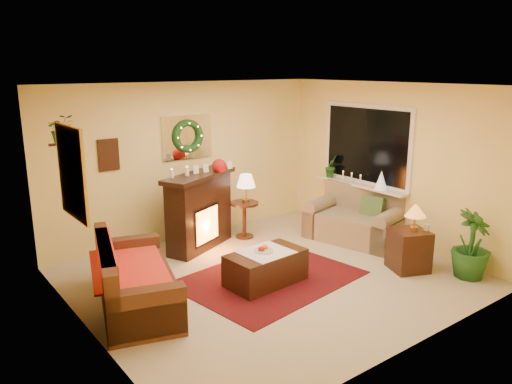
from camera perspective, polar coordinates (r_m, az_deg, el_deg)
floor at (r=7.01m, az=1.75°, el=-9.72°), size 5.00×5.00×0.00m
ceiling at (r=6.41m, az=1.93°, el=12.04°), size 5.00×5.00×0.00m
wall_back at (r=8.42m, az=-7.83°, el=3.53°), size 5.00×5.00×0.00m
wall_front at (r=5.11m, az=17.93°, el=-4.10°), size 5.00×5.00×0.00m
wall_left at (r=5.43m, az=-19.19°, el=-3.10°), size 4.50×4.50×0.00m
wall_right at (r=8.36m, az=15.33°, el=3.07°), size 4.50×4.50×0.00m
area_rug at (r=6.97m, az=1.53°, el=-9.81°), size 2.54×2.04×0.01m
sofa at (r=6.26m, az=-13.54°, el=-8.87°), size 1.35×2.05×0.81m
red_throw at (r=6.37m, az=-14.40°, el=-8.27°), size 0.86×1.40×0.02m
fireplace at (r=7.98m, az=-6.48°, el=-2.58°), size 1.31×0.88×1.15m
poinsettia at (r=7.93m, az=-4.22°, el=2.96°), size 0.23×0.23×0.23m
mantel_candle_a at (r=7.54m, az=-9.58°, el=1.89°), size 0.06×0.06×0.17m
mantel_candle_b at (r=7.66m, az=-7.88°, el=2.16°), size 0.06×0.06×0.19m
mantel_mirror at (r=8.34m, az=-7.86°, el=6.21°), size 0.92×0.02×0.72m
wreath at (r=8.30m, az=-7.73°, el=6.32°), size 0.55×0.11×0.55m
wall_art at (r=7.80m, az=-16.51°, el=4.09°), size 0.32×0.03×0.48m
gold_mirror at (r=5.61m, az=-20.34°, el=2.08°), size 0.03×0.84×1.00m
hanging_plant at (r=6.32m, az=-21.32°, el=5.31°), size 0.33×0.28×0.36m
loveseat at (r=8.45m, az=11.21°, el=-2.72°), size 1.21×1.68×0.88m
window_frame at (r=8.64m, az=12.50°, el=5.28°), size 0.03×1.86×1.36m
window_glass at (r=8.63m, az=12.43°, el=5.27°), size 0.02×1.70×1.22m
window_sill at (r=8.69m, az=11.81°, el=0.80°), size 0.22×1.86×0.04m
mini_tree at (r=8.34m, az=14.11°, el=1.30°), size 0.21×0.21×0.31m
sill_plant at (r=9.08m, az=8.57°, el=2.90°), size 0.28×0.23×0.52m
side_table_round at (r=8.46m, az=-1.34°, el=-3.10°), size 0.57×0.57×0.62m
lamp_cream at (r=8.33m, az=-1.15°, el=0.59°), size 0.32×0.32×0.49m
end_table_square at (r=7.48m, az=17.04°, el=-6.56°), size 0.64×0.64×0.59m
lamp_tiffany at (r=7.33m, az=17.68°, el=-3.10°), size 0.30×0.30×0.43m
coffee_table at (r=6.75m, az=1.11°, el=-8.76°), size 1.09×0.65×0.44m
fruit_bowl at (r=6.66m, az=0.90°, el=-6.85°), size 0.25×0.25×0.06m
floor_palm at (r=7.46m, az=23.39°, el=-5.72°), size 1.75×1.75×2.83m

